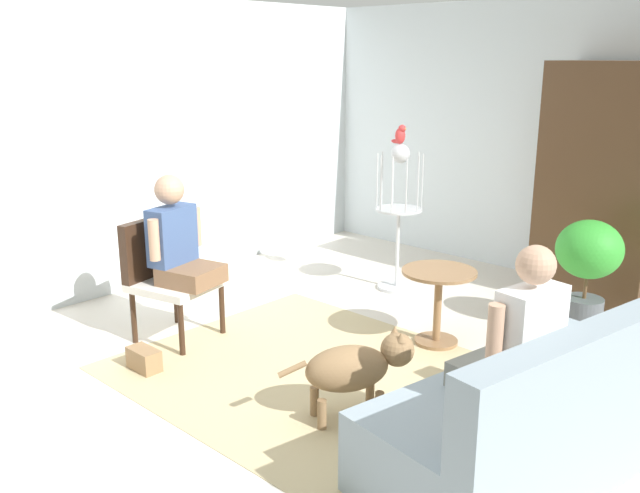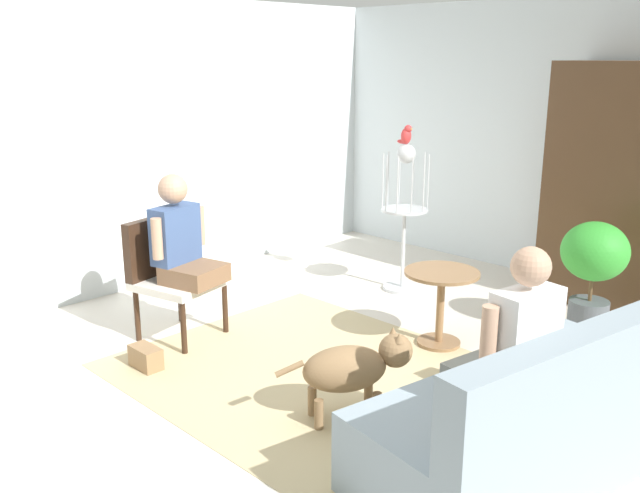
# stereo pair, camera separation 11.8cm
# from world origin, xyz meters

# --- Properties ---
(ground_plane) EXTENTS (7.55, 7.55, 0.00)m
(ground_plane) POSITION_xyz_m (0.00, 0.00, 0.00)
(ground_plane) COLOR beige
(back_wall) EXTENTS (6.08, 0.12, 2.71)m
(back_wall) POSITION_xyz_m (0.00, 3.20, 1.35)
(back_wall) COLOR silver
(back_wall) RESTS_ON ground
(left_wall) EXTENTS (0.12, 6.89, 2.71)m
(left_wall) POSITION_xyz_m (-2.80, 0.30, 1.35)
(left_wall) COLOR silver
(left_wall) RESTS_ON ground
(area_rug) EXTENTS (2.60, 2.20, 0.01)m
(area_rug) POSITION_xyz_m (-0.19, -0.08, 0.00)
(area_rug) COLOR #C6B284
(area_rug) RESTS_ON ground
(couch) EXTENTS (1.13, 1.75, 0.93)m
(couch) POSITION_xyz_m (1.47, -0.23, 0.32)
(couch) COLOR #8EA0AD
(couch) RESTS_ON ground
(armchair) EXTENTS (0.70, 0.71, 0.94)m
(armchair) POSITION_xyz_m (-1.53, -0.37, 0.56)
(armchair) COLOR #382316
(armchair) RESTS_ON ground
(person_on_couch) EXTENTS (0.53, 0.52, 0.84)m
(person_on_couch) POSITION_xyz_m (1.41, -0.24, 0.77)
(person_on_couch) COLOR slate
(person_on_armchair) EXTENTS (0.55, 0.54, 0.83)m
(person_on_armchair) POSITION_xyz_m (-1.38, -0.34, 0.81)
(person_on_armchair) COLOR brown
(round_end_table) EXTENTS (0.57, 0.57, 0.60)m
(round_end_table) POSITION_xyz_m (0.13, 0.96, 0.40)
(round_end_table) COLOR olive
(round_end_table) RESTS_ON ground
(dog) EXTENTS (0.53, 0.76, 0.55)m
(dog) POSITION_xyz_m (0.41, -0.34, 0.34)
(dog) COLOR olive
(dog) RESTS_ON ground
(bird_cage_stand) EXTENTS (0.44, 0.44, 1.39)m
(bird_cage_stand) POSITION_xyz_m (-0.88, 1.80, 0.75)
(bird_cage_stand) COLOR silver
(bird_cage_stand) RESTS_ON ground
(parrot) EXTENTS (0.17, 0.10, 0.18)m
(parrot) POSITION_xyz_m (-0.89, 1.80, 1.47)
(parrot) COLOR red
(parrot) RESTS_ON bird_cage_stand
(potted_plant) EXTENTS (0.52, 0.52, 0.93)m
(potted_plant) POSITION_xyz_m (0.87, 1.95, 0.60)
(potted_plant) COLOR #4C5156
(potted_plant) RESTS_ON ground
(armoire_cabinet) EXTENTS (1.01, 0.56, 2.13)m
(armoire_cabinet) POSITION_xyz_m (0.59, 2.79, 1.06)
(armoire_cabinet) COLOR #4C331E
(armoire_cabinet) RESTS_ON ground
(handbag) EXTENTS (0.26, 0.14, 0.16)m
(handbag) POSITION_xyz_m (-1.11, -0.87, 0.08)
(handbag) COLOR #99724C
(handbag) RESTS_ON ground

